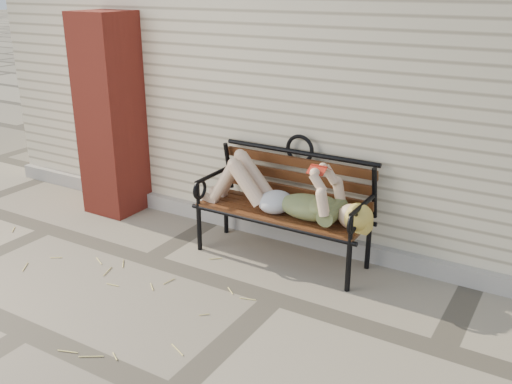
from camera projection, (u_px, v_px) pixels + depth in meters
The scene contains 7 objects.
ground at pixel (275, 299), 4.33m from camera, with size 80.00×80.00×0.00m, color gray.
house_wall at pixel (410, 55), 6.21m from camera, with size 8.00×4.00×3.00m, color beige.
foundation_strip at pixel (327, 242), 5.08m from camera, with size 8.00×0.10×0.15m, color #A09B90.
brick_pillar at pixel (111, 115), 5.68m from camera, with size 0.50×0.50×2.00m, color maroon.
garden_bench at pixel (287, 192), 4.83m from camera, with size 1.60×0.64×1.04m.
reading_woman at pixel (281, 193), 4.70m from camera, with size 1.51×0.34×0.48m.
straw_scatter at pixel (109, 283), 4.54m from camera, with size 2.42×1.56×0.01m.
Camera 1 is at (1.81, -3.31, 2.27)m, focal length 40.00 mm.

